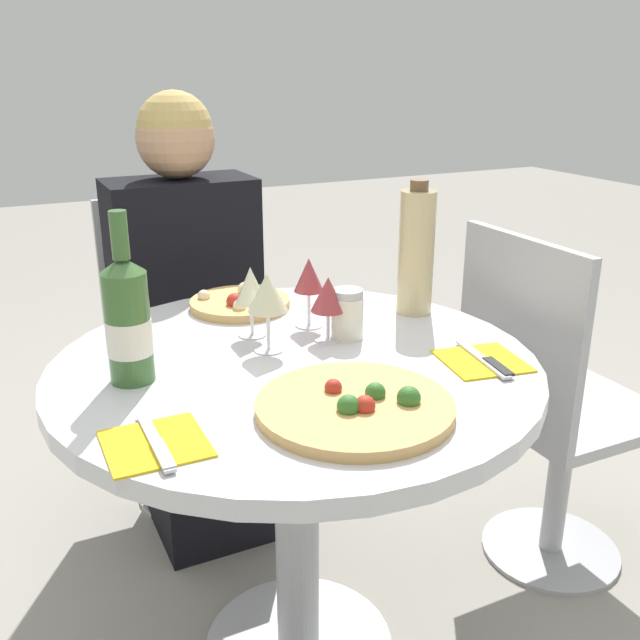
# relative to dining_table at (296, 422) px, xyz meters

# --- Properties ---
(dining_table) EXTENTS (0.95, 0.95, 0.72)m
(dining_table) POSITION_rel_dining_table_xyz_m (0.00, 0.00, 0.00)
(dining_table) COLOR #B2B2B7
(dining_table) RESTS_ON ground_plane
(chair_behind_diner) EXTENTS (0.41, 0.41, 0.90)m
(chair_behind_diner) POSITION_rel_dining_table_xyz_m (-0.02, 0.78, -0.15)
(chair_behind_diner) COLOR #ADADB2
(chair_behind_diner) RESTS_ON ground_plane
(seated_diner) EXTENTS (0.39, 0.44, 1.19)m
(seated_diner) POSITION_rel_dining_table_xyz_m (-0.02, 0.64, -0.04)
(seated_diner) COLOR black
(seated_diner) RESTS_ON ground_plane
(chair_empty_side) EXTENTS (0.41, 0.41, 0.90)m
(chair_empty_side) POSITION_rel_dining_table_xyz_m (0.70, 0.02, -0.15)
(chair_empty_side) COLOR #ADADB2
(chair_empty_side) RESTS_ON ground_plane
(pizza_large) EXTENTS (0.33, 0.33, 0.05)m
(pizza_large) POSITION_rel_dining_table_xyz_m (0.00, -0.24, 0.15)
(pizza_large) COLOR tan
(pizza_large) RESTS_ON dining_table
(pizza_small_far) EXTENTS (0.23, 0.23, 0.05)m
(pizza_small_far) POSITION_rel_dining_table_xyz_m (0.01, 0.35, 0.15)
(pizza_small_far) COLOR tan
(pizza_small_far) RESTS_ON dining_table
(wine_bottle) EXTENTS (0.08, 0.08, 0.31)m
(wine_bottle) POSITION_rel_dining_table_xyz_m (-0.30, 0.04, 0.25)
(wine_bottle) COLOR #38602D
(wine_bottle) RESTS_ON dining_table
(tall_carafe) EXTENTS (0.08, 0.08, 0.30)m
(tall_carafe) POSITION_rel_dining_table_xyz_m (0.36, 0.14, 0.28)
(tall_carafe) COLOR tan
(tall_carafe) RESTS_ON dining_table
(sugar_shaker) EXTENTS (0.07, 0.07, 0.11)m
(sugar_shaker) POSITION_rel_dining_table_xyz_m (0.15, 0.06, 0.19)
(sugar_shaker) COLOR silver
(sugar_shaker) RESTS_ON dining_table
(wine_glass_front_left) EXTENTS (0.08, 0.08, 0.16)m
(wine_glass_front_left) POSITION_rel_dining_table_xyz_m (-0.03, 0.07, 0.25)
(wine_glass_front_left) COLOR silver
(wine_glass_front_left) RESTS_ON dining_table
(wine_glass_back_left) EXTENTS (0.06, 0.06, 0.15)m
(wine_glass_back_left) POSITION_rel_dining_table_xyz_m (-0.03, 0.16, 0.24)
(wine_glass_back_left) COLOR silver
(wine_glass_back_left) RESTS_ON dining_table
(wine_glass_front_right) EXTENTS (0.07, 0.07, 0.14)m
(wine_glass_front_right) POSITION_rel_dining_table_xyz_m (0.11, 0.07, 0.23)
(wine_glass_front_right) COLOR silver
(wine_glass_front_right) RESTS_ON dining_table
(wine_glass_back_right) EXTENTS (0.06, 0.06, 0.15)m
(wine_glass_back_right) POSITION_rel_dining_table_xyz_m (0.11, 0.16, 0.25)
(wine_glass_back_right) COLOR silver
(wine_glass_back_right) RESTS_ON dining_table
(place_setting_left) EXTENTS (0.15, 0.19, 0.01)m
(place_setting_left) POSITION_rel_dining_table_xyz_m (-0.32, -0.21, 0.14)
(place_setting_left) COLOR gold
(place_setting_left) RESTS_ON dining_table
(place_setting_right) EXTENTS (0.17, 0.19, 0.01)m
(place_setting_right) POSITION_rel_dining_table_xyz_m (0.32, -0.17, 0.14)
(place_setting_right) COLOR gold
(place_setting_right) RESTS_ON dining_table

